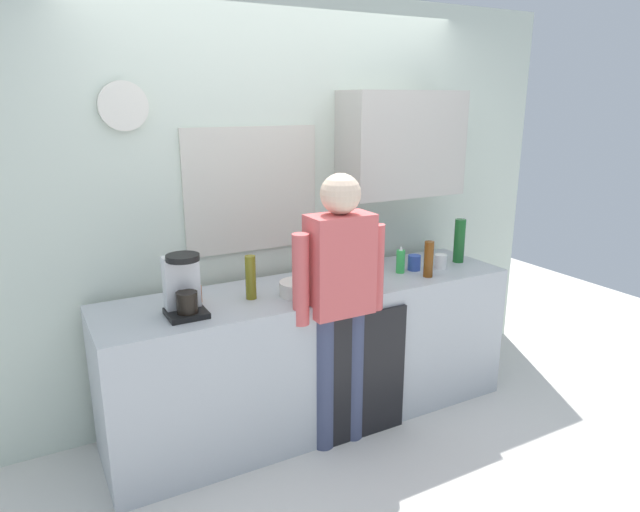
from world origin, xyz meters
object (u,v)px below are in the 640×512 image
(coffee_maker, at_px, (183,288))
(bottle_amber_beer, at_px, (429,259))
(bottle_olive_oil, at_px, (251,277))
(bottle_green_wine, at_px, (459,241))
(dish_soap, at_px, (401,261))
(mixing_bowl, at_px, (299,288))
(cup_blue_mug, at_px, (414,263))
(cup_white_mug, at_px, (441,261))
(cup_terracotta_mug, at_px, (195,294))
(person_at_sink, at_px, (340,291))

(coffee_maker, xyz_separation_m, bottle_amber_beer, (1.53, -0.10, -0.03))
(bottle_olive_oil, relative_size, bottle_green_wine, 0.83)
(bottle_olive_oil, bearing_deg, bottle_amber_beer, -7.87)
(dish_soap, bearing_deg, mixing_bowl, -174.92)
(bottle_olive_oil, xyz_separation_m, cup_blue_mug, (1.15, 0.00, -0.08))
(bottle_green_wine, distance_m, cup_blue_mug, 0.40)
(bottle_amber_beer, distance_m, cup_blue_mug, 0.17)
(dish_soap, bearing_deg, bottle_green_wine, 1.46)
(coffee_maker, height_order, bottle_green_wine, coffee_maker)
(bottle_amber_beer, xyz_separation_m, dish_soap, (-0.10, 0.15, -0.04))
(cup_white_mug, xyz_separation_m, cup_terracotta_mug, (-1.62, 0.15, -0.00))
(cup_terracotta_mug, bearing_deg, cup_blue_mug, -3.70)
(bottle_amber_beer, distance_m, dish_soap, 0.19)
(cup_blue_mug, height_order, cup_terracotta_mug, cup_blue_mug)
(person_at_sink, bearing_deg, bottle_amber_beer, 4.87)
(coffee_maker, xyz_separation_m, cup_terracotta_mug, (0.10, 0.15, -0.10))
(cup_blue_mug, relative_size, mixing_bowl, 0.45)
(cup_white_mug, xyz_separation_m, mixing_bowl, (-1.06, -0.02, -0.01))
(cup_blue_mug, height_order, person_at_sink, person_at_sink)
(coffee_maker, xyz_separation_m, person_at_sink, (0.81, -0.22, -0.09))
(bottle_green_wine, xyz_separation_m, person_at_sink, (-1.12, -0.29, -0.09))
(bottle_green_wine, distance_m, cup_terracotta_mug, 1.84)
(cup_white_mug, xyz_separation_m, dish_soap, (-0.29, 0.05, 0.03))
(bottle_amber_beer, height_order, mixing_bowl, bottle_amber_beer)
(bottle_green_wine, xyz_separation_m, cup_terracotta_mug, (-1.83, 0.08, -0.10))
(cup_terracotta_mug, bearing_deg, bottle_olive_oil, -17.47)
(bottle_green_wine, xyz_separation_m, bottle_amber_beer, (-0.40, -0.17, -0.03))
(bottle_green_wine, bearing_deg, coffee_maker, -177.99)
(bottle_olive_oil, height_order, dish_soap, bottle_olive_oil)
(cup_terracotta_mug, bearing_deg, dish_soap, -4.21)
(coffee_maker, bearing_deg, cup_blue_mug, 2.21)
(cup_white_mug, bearing_deg, bottle_amber_beer, -151.19)
(bottle_amber_beer, distance_m, cup_white_mug, 0.23)
(cup_blue_mug, bearing_deg, person_at_sink, -159.24)
(cup_white_mug, relative_size, cup_terracotta_mug, 1.03)
(bottle_green_wine, bearing_deg, person_at_sink, -165.67)
(mixing_bowl, bearing_deg, cup_blue_mug, 4.71)
(cup_terracotta_mug, height_order, person_at_sink, person_at_sink)
(cup_blue_mug, height_order, mixing_bowl, cup_blue_mug)
(cup_terracotta_mug, relative_size, dish_soap, 0.51)
(bottle_olive_oil, distance_m, bottle_amber_beer, 1.15)
(cup_white_mug, height_order, mixing_bowl, cup_white_mug)
(bottle_green_wine, distance_m, bottle_amber_beer, 0.43)
(cup_white_mug, distance_m, mixing_bowl, 1.06)
(bottle_amber_beer, relative_size, cup_blue_mug, 2.30)
(dish_soap, distance_m, person_at_sink, 0.68)
(cup_terracotta_mug, relative_size, person_at_sink, 0.06)
(bottle_green_wine, bearing_deg, bottle_amber_beer, -157.55)
(cup_terracotta_mug, bearing_deg, mixing_bowl, -16.57)
(bottle_olive_oil, relative_size, cup_blue_mug, 2.50)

